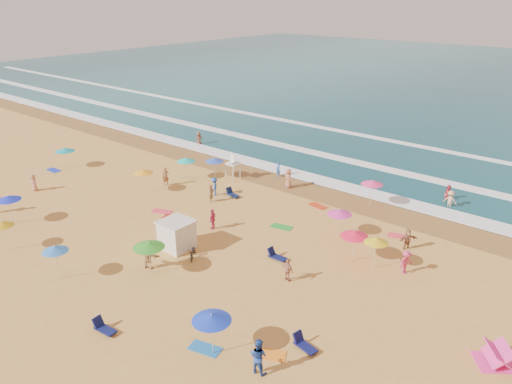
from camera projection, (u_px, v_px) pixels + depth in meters
The scene contains 11 objects.
ground at pixel (215, 237), 37.47m from camera, with size 220.00×220.00×0.00m, color gold.
wet_sand at pixel (308, 189), 46.40m from camera, with size 220.00×220.00×0.00m, color olive.
surf_foam at pixel (355, 164), 52.67m from camera, with size 200.00×18.70×0.05m.
cabana at pixel (177, 235), 35.45m from camera, with size 2.00×2.00×2.00m, color silver.
cabana_roof at pixel (176, 222), 35.05m from camera, with size 2.20×2.20×0.12m, color silver.
bicycle at pixel (193, 252), 34.33m from camera, with size 0.57×1.64×0.86m, color black.
lifeguard_stand at pixel (233, 168), 48.61m from camera, with size 1.20×1.20×2.10m, color white, non-canonical shape.
beach_umbrellas at pixel (212, 215), 36.05m from camera, with size 50.52×30.62×0.68m.
loungers at pixel (233, 289), 30.60m from camera, with size 46.63×19.56×0.34m.
towels at pixel (172, 228), 38.74m from camera, with size 36.15×21.98×0.03m.
beachgoers at pixel (251, 210), 40.02m from camera, with size 33.37×27.90×2.13m.
Camera 1 is at (23.68, -23.83, 17.21)m, focal length 35.00 mm.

